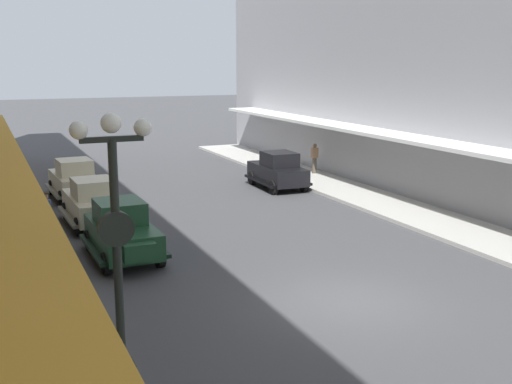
{
  "coord_description": "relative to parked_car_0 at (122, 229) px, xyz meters",
  "views": [
    {
      "loc": [
        -8.47,
        -13.22,
        6.15
      ],
      "look_at": [
        0.0,
        6.0,
        1.8
      ],
      "focal_mm": 44.03,
      "sensor_mm": 36.0,
      "label": 1
    }
  ],
  "objects": [
    {
      "name": "ground_plane",
      "position": [
        4.61,
        -6.13,
        -0.94
      ],
      "size": [
        200.0,
        200.0,
        0.0
      ],
      "primitive_type": "plane",
      "color": "#424244"
    },
    {
      "name": "sidewalk_left",
      "position": [
        -2.89,
        -6.13,
        -0.87
      ],
      "size": [
        3.0,
        60.0,
        0.15
      ],
      "primitive_type": "cube",
      "color": "#B7B5AD",
      "rests_on": "ground"
    },
    {
      "name": "parked_car_0",
      "position": [
        0.0,
        0.0,
        0.0
      ],
      "size": [
        2.21,
        4.29,
        1.84
      ],
      "color": "#193D23",
      "rests_on": "ground"
    },
    {
      "name": "parked_car_1",
      "position": [
        -0.14,
        4.61,
        0.0
      ],
      "size": [
        2.25,
        4.3,
        1.84
      ],
      "color": "beige",
      "rests_on": "ground"
    },
    {
      "name": "parked_car_2",
      "position": [
        -0.1,
        9.88,
        0.0
      ],
      "size": [
        2.3,
        4.32,
        1.84
      ],
      "color": "beige",
      "rests_on": "ground"
    },
    {
      "name": "parked_car_3",
      "position": [
        9.47,
        8.25,
        0.0
      ],
      "size": [
        2.24,
        4.3,
        1.84
      ],
      "color": "black",
      "rests_on": "ground"
    },
    {
      "name": "lamp_post_with_clock",
      "position": [
        -1.79,
        -8.46,
        2.04
      ],
      "size": [
        1.42,
        0.44,
        5.16
      ],
      "color": "black",
      "rests_on": "sidewalk_left"
    },
    {
      "name": "pedestrian_0",
      "position": [
        -2.04,
        2.59,
        0.07
      ],
      "size": [
        0.36,
        0.28,
        1.67
      ],
      "color": "slate",
      "rests_on": "sidewalk_left"
    },
    {
      "name": "pedestrian_1",
      "position": [
        12.84,
        10.58,
        0.05
      ],
      "size": [
        0.36,
        0.24,
        1.64
      ],
      "color": "#4C4238",
      "rests_on": "sidewalk_right"
    }
  ]
}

